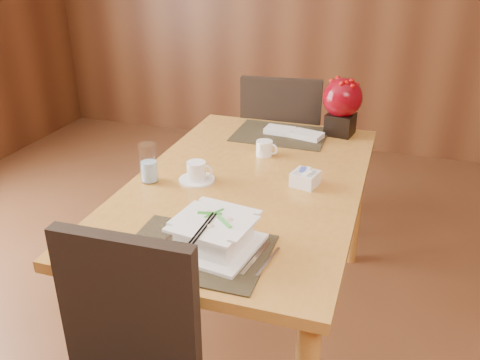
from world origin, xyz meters
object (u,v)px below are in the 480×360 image
(soup_setting, at_px, (214,234))
(bread_plate, at_px, (89,254))
(water_glass, at_px, (149,163))
(sugar_caddy, at_px, (305,179))
(far_chair, at_px, (282,146))
(berry_decor, at_px, (342,103))
(dining_table, at_px, (248,201))
(coffee_cup, at_px, (197,173))
(creamer_jug, at_px, (264,148))

(soup_setting, xyz_separation_m, bread_plate, (-0.35, -0.16, -0.05))
(water_glass, relative_size, sugar_caddy, 1.69)
(soup_setting, bearing_deg, far_chair, 103.60)
(sugar_caddy, bearing_deg, berry_decor, 85.51)
(dining_table, bearing_deg, bread_plate, -114.56)
(dining_table, height_order, berry_decor, berry_decor)
(berry_decor, xyz_separation_m, bread_plate, (-0.58, -1.32, -0.16))
(sugar_caddy, distance_m, bread_plate, 0.88)
(soup_setting, xyz_separation_m, far_chair, (-0.12, 1.42, -0.25))
(berry_decor, relative_size, bread_plate, 2.01)
(coffee_cup, relative_size, sugar_caddy, 1.52)
(creamer_jug, relative_size, far_chair, 0.10)
(soup_setting, relative_size, bread_plate, 2.09)
(creamer_jug, height_order, berry_decor, berry_decor)
(soup_setting, bearing_deg, bread_plate, -147.33)
(sugar_caddy, height_order, berry_decor, berry_decor)
(creamer_jug, bearing_deg, bread_plate, -96.10)
(coffee_cup, distance_m, berry_decor, 0.87)
(coffee_cup, bearing_deg, water_glass, -160.07)
(dining_table, distance_m, bread_plate, 0.74)
(bread_plate, bearing_deg, dining_table, 65.44)
(dining_table, xyz_separation_m, creamer_jug, (-0.01, 0.27, 0.13))
(sugar_caddy, relative_size, far_chair, 0.10)
(dining_table, height_order, far_chair, far_chair)
(creamer_jug, bearing_deg, berry_decor, 64.75)
(water_glass, xyz_separation_m, far_chair, (0.30, 1.04, -0.28))
(water_glass, bearing_deg, creamer_jug, 48.24)
(soup_setting, distance_m, sugar_caddy, 0.57)
(bread_plate, xyz_separation_m, far_chair, (0.23, 1.58, -0.21))
(dining_table, distance_m, berry_decor, 0.76)
(dining_table, relative_size, water_glass, 9.31)
(water_glass, xyz_separation_m, berry_decor, (0.65, 0.79, 0.08))
(dining_table, distance_m, soup_setting, 0.54)
(coffee_cup, xyz_separation_m, far_chair, (0.12, 0.98, -0.24))
(water_glass, bearing_deg, soup_setting, -42.14)
(soup_setting, xyz_separation_m, creamer_jug, (-0.06, 0.78, -0.02))
(dining_table, xyz_separation_m, soup_setting, (0.05, -0.51, 0.15))
(far_chair, bearing_deg, soup_setting, 89.18)
(soup_setting, height_order, bread_plate, soup_setting)
(dining_table, xyz_separation_m, coffee_cup, (-0.19, -0.07, 0.13))
(creamer_jug, bearing_deg, far_chair, 107.37)
(dining_table, bearing_deg, soup_setting, -84.61)
(coffee_cup, bearing_deg, bread_plate, -100.61)
(sugar_caddy, distance_m, berry_decor, 0.64)
(sugar_caddy, bearing_deg, creamer_jug, 133.48)
(creamer_jug, distance_m, berry_decor, 0.49)
(sugar_caddy, relative_size, berry_decor, 0.34)
(dining_table, distance_m, sugar_caddy, 0.26)
(dining_table, height_order, coffee_cup, coffee_cup)
(water_glass, bearing_deg, berry_decor, 50.57)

